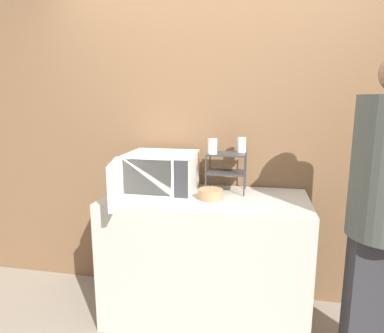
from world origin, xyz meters
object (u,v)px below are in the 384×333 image
Objects in this scene: glass_back_right at (241,145)px; bowl at (210,194)px; microwave at (160,173)px; glass_front_left at (212,146)px; dish_rack at (226,164)px.

glass_back_right reaches higher than bowl.
glass_back_right is at bearing 16.97° from microwave.
glass_front_left reaches higher than bowl.
microwave is 6.98× the size of glass_back_right.
microwave reaches higher than bowl.
microwave is at bearing -172.14° from glass_front_left.
microwave is 4.53× the size of bowl.
dish_rack is (0.47, 0.11, 0.06)m from microwave.
microwave is at bearing -163.03° from glass_back_right.
dish_rack is 0.29m from bowl.
glass_front_left reaches higher than dish_rack.
bowl is (0.01, -0.16, -0.31)m from glass_front_left.
dish_rack reaches higher than bowl.
microwave is 2.68× the size of dish_rack.
dish_rack is 1.69× the size of bowl.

